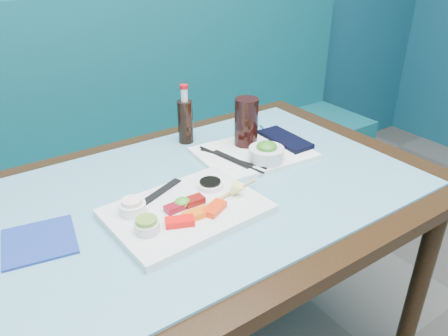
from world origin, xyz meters
TOP-DOWN VIEW (x-y plane):
  - booth_bench at (0.00, 2.29)m, footprint 3.00×0.56m
  - dining_table at (0.00, 1.45)m, footprint 1.40×0.90m
  - glass_top at (0.00, 1.45)m, footprint 1.22×0.76m
  - sashimi_plate at (-0.09, 1.36)m, footprint 0.40×0.30m
  - salmon_left at (-0.14, 1.31)m, footprint 0.08×0.06m
  - salmon_mid at (-0.09, 1.31)m, footprint 0.07×0.03m
  - salmon_right at (-0.04, 1.31)m, footprint 0.08×0.06m
  - tuna_left at (-0.12, 1.37)m, footprint 0.05×0.03m
  - tuna_right at (-0.07, 1.37)m, footprint 0.05×0.03m
  - seaweed_garnish at (-0.10, 1.37)m, footprint 0.05×0.05m
  - ramekin_wasabi at (-0.22, 1.33)m, footprint 0.07×0.07m
  - wasabi_fill at (-0.22, 1.33)m, footprint 0.06×0.06m
  - ramekin_ginger at (-0.21, 1.42)m, footprint 0.09×0.09m
  - ginger_fill at (-0.21, 1.42)m, footprint 0.05×0.05m
  - soy_dish at (0.01, 1.41)m, footprint 0.10×0.10m
  - soy_fill at (0.01, 1.41)m, footprint 0.07×0.07m
  - lemon_wedge at (0.05, 1.33)m, footprint 0.05×0.05m
  - chopstick_sleeve at (-0.11, 1.47)m, footprint 0.14×0.08m
  - wooden_chopstick_a at (0.02, 1.35)m, footprint 0.23×0.05m
  - wooden_chopstick_b at (0.03, 1.35)m, footprint 0.20×0.05m
  - serving_tray at (0.26, 1.53)m, footprint 0.37×0.29m
  - paper_placemat at (0.26, 1.53)m, footprint 0.32×0.24m
  - seaweed_bowl at (0.25, 1.46)m, footprint 0.12×0.12m
  - seaweed_salad at (0.25, 1.46)m, footprint 0.07×0.07m
  - cola_glass at (0.27, 1.59)m, footprint 0.08×0.08m
  - navy_pouch at (0.39, 1.53)m, footprint 0.09×0.20m
  - fork at (0.39, 1.64)m, footprint 0.04×0.08m
  - black_chopstick_a at (0.16, 1.52)m, footprint 0.06×0.26m
  - black_chopstick_b at (0.17, 1.52)m, footprint 0.10×0.22m
  - tray_sleeve at (0.16, 1.52)m, footprint 0.05×0.16m
  - cola_bottle_body at (0.13, 1.74)m, footprint 0.06×0.06m
  - cola_bottle_neck at (0.13, 1.74)m, footprint 0.03×0.03m
  - cola_bottle_cap at (0.13, 1.74)m, footprint 0.03×0.03m
  - blue_napkin at (-0.43, 1.45)m, footprint 0.19×0.19m

SIDE VIEW (x-z plane):
  - booth_bench at x=0.00m, z-range -0.21..0.96m
  - dining_table at x=0.00m, z-range 0.29..1.04m
  - glass_top at x=0.00m, z-range 0.75..0.76m
  - blue_napkin at x=-0.43m, z-range 0.76..0.76m
  - serving_tray at x=0.26m, z-range 0.76..0.77m
  - sashimi_plate at x=-0.09m, z-range 0.76..0.78m
  - paper_placemat at x=0.26m, z-range 0.77..0.77m
  - tray_sleeve at x=0.16m, z-range 0.77..0.78m
  - black_chopstick_b at x=0.17m, z-range 0.77..0.78m
  - black_chopstick_a at x=0.16m, z-range 0.77..0.78m
  - fork at x=0.39m, z-range 0.77..0.78m
  - navy_pouch at x=0.39m, z-range 0.77..0.79m
  - chopstick_sleeve at x=-0.11m, z-range 0.78..0.78m
  - wooden_chopstick_b at x=0.03m, z-range 0.78..0.78m
  - wooden_chopstick_a at x=0.02m, z-range 0.78..0.79m
  - soy_dish at x=0.01m, z-range 0.78..0.79m
  - tuna_left at x=-0.12m, z-range 0.78..0.79m
  - salmon_mid at x=-0.09m, z-range 0.78..0.79m
  - salmon_right at x=-0.04m, z-range 0.78..0.79m
  - salmon_left at x=-0.14m, z-range 0.78..0.79m
  - tuna_right at x=-0.07m, z-range 0.78..0.79m
  - seaweed_garnish at x=-0.10m, z-range 0.78..0.80m
  - ramekin_wasabi at x=-0.22m, z-range 0.78..0.80m
  - ramekin_ginger at x=-0.21m, z-range 0.78..0.81m
  - seaweed_bowl at x=0.25m, z-range 0.77..0.81m
  - soy_fill at x=0.01m, z-range 0.79..0.80m
  - lemon_wedge at x=0.05m, z-range 0.78..0.82m
  - wasabi_fill at x=-0.22m, z-range 0.80..0.81m
  - ginger_fill at x=-0.21m, z-range 0.81..0.82m
  - seaweed_salad at x=0.25m, z-range 0.80..0.83m
  - cola_bottle_body at x=0.13m, z-range 0.76..0.90m
  - cola_glass at x=0.27m, z-range 0.77..0.93m
  - cola_bottle_neck at x=0.13m, z-range 0.90..0.95m
  - cola_bottle_cap at x=0.13m, z-range 0.95..0.96m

